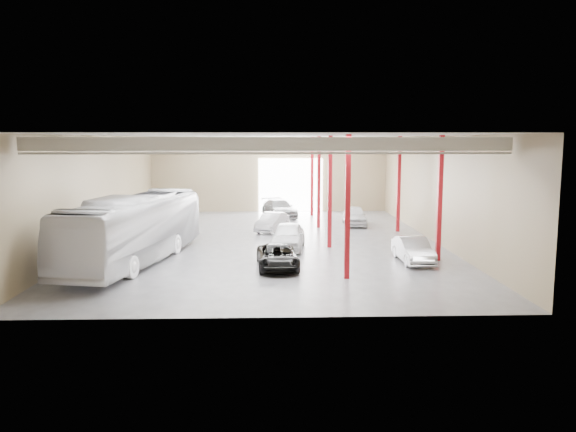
{
  "coord_description": "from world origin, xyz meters",
  "views": [
    {
      "loc": [
        0.07,
        -36.7,
        6.74
      ],
      "look_at": [
        1.14,
        -3.44,
        2.2
      ],
      "focal_mm": 35.0,
      "sensor_mm": 36.0,
      "label": 1
    }
  ],
  "objects": [
    {
      "name": "black_sedan",
      "position": [
        0.45,
        -7.79,
        0.62
      ],
      "size": [
        2.33,
        4.59,
        1.24
      ],
      "primitive_type": "imported",
      "rotation": [
        0.0,
        0.0,
        0.06
      ],
      "color": "black",
      "rests_on": "ground"
    },
    {
      "name": "car_row_b",
      "position": [
        0.21,
        4.5,
        0.68
      ],
      "size": [
        2.7,
        4.35,
        1.35
      ],
      "primitive_type": "imported",
      "rotation": [
        0.0,
        0.0,
        -0.34
      ],
      "color": "#B4B3B8",
      "rests_on": "ground"
    },
    {
      "name": "depot_shell",
      "position": [
        0.13,
        0.48,
        4.98
      ],
      "size": [
        22.12,
        32.12,
        7.06
      ],
      "color": "#4F4F54",
      "rests_on": "ground"
    },
    {
      "name": "coach_bus",
      "position": [
        -7.41,
        -5.99,
        1.86
      ],
      "size": [
        5.59,
        13.74,
        3.73
      ],
      "primitive_type": "imported",
      "rotation": [
        0.0,
        0.0,
        -0.19
      ],
      "color": "white",
      "rests_on": "ground"
    },
    {
      "name": "car_row_a",
      "position": [
        1.15,
        -2.59,
        0.83
      ],
      "size": [
        2.53,
        5.05,
        1.65
      ],
      "primitive_type": "imported",
      "rotation": [
        0.0,
        0.0,
        -0.12
      ],
      "color": "white",
      "rests_on": "ground"
    },
    {
      "name": "car_right_far",
      "position": [
        6.76,
        7.19,
        0.75
      ],
      "size": [
        2.05,
        4.51,
        1.5
      ],
      "primitive_type": "imported",
      "rotation": [
        0.0,
        0.0,
        -0.07
      ],
      "color": "silver",
      "rests_on": "ground"
    },
    {
      "name": "car_right_near",
      "position": [
        7.96,
        -6.49,
        0.7
      ],
      "size": [
        1.59,
        4.28,
        1.4
      ],
      "primitive_type": "imported",
      "rotation": [
        0.0,
        0.0,
        0.03
      ],
      "color": "#B4B4B9",
      "rests_on": "ground"
    },
    {
      "name": "car_row_c",
      "position": [
        0.87,
        12.0,
        0.76
      ],
      "size": [
        3.49,
        5.65,
        1.53
      ],
      "primitive_type": "imported",
      "rotation": [
        0.0,
        0.0,
        0.28
      ],
      "color": "slate",
      "rests_on": "ground"
    }
  ]
}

